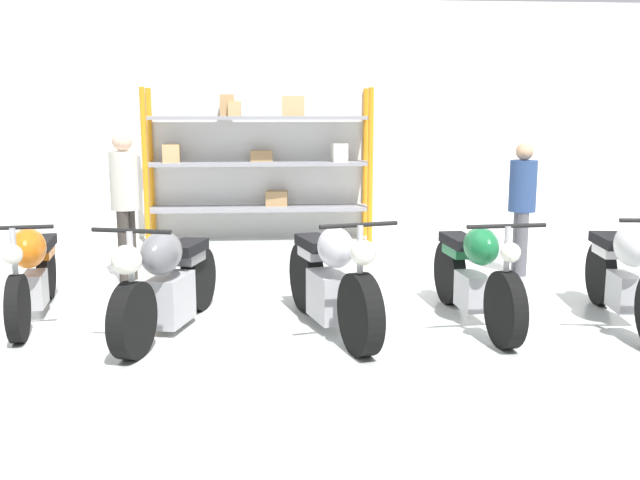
# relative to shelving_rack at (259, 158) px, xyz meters

# --- Properties ---
(ground_plane) EXTENTS (30.00, 30.00, 0.00)m
(ground_plane) POSITION_rel_shelving_rack_xyz_m (0.62, -4.31, -1.26)
(ground_plane) COLOR silver
(back_wall) EXTENTS (30.00, 0.08, 3.60)m
(back_wall) POSITION_rel_shelving_rack_xyz_m (0.62, 0.36, 0.54)
(back_wall) COLOR white
(back_wall) RESTS_ON ground_plane
(shelving_rack) EXTENTS (3.38, 0.63, 2.29)m
(shelving_rack) POSITION_rel_shelving_rack_xyz_m (0.00, 0.00, 0.00)
(shelving_rack) COLOR orange
(shelving_rack) RESTS_ON ground_plane
(motorcycle_orange) EXTENTS (0.65, 2.08, 1.00)m
(motorcycle_orange) POSITION_rel_shelving_rack_xyz_m (-2.13, -3.99, -0.78)
(motorcycle_orange) COLOR black
(motorcycle_orange) RESTS_ON ground_plane
(motorcycle_grey) EXTENTS (0.86, 2.03, 1.04)m
(motorcycle_grey) POSITION_rel_shelving_rack_xyz_m (-0.79, -4.55, -0.80)
(motorcycle_grey) COLOR black
(motorcycle_grey) RESTS_ON ground_plane
(motorcycle_silver) EXTENTS (0.83, 2.04, 1.08)m
(motorcycle_silver) POSITION_rel_shelving_rack_xyz_m (0.66, -4.62, -0.80)
(motorcycle_silver) COLOR black
(motorcycle_silver) RESTS_ON ground_plane
(motorcycle_green) EXTENTS (0.68, 2.06, 1.04)m
(motorcycle_green) POSITION_rel_shelving_rack_xyz_m (2.01, -4.49, -0.79)
(motorcycle_green) COLOR black
(motorcycle_green) RESTS_ON ground_plane
(motorcycle_white) EXTENTS (0.67, 2.00, 1.09)m
(motorcycle_white) POSITION_rel_shelving_rack_xyz_m (3.40, -4.63, -0.75)
(motorcycle_white) COLOR black
(motorcycle_white) RESTS_ON ground_plane
(person_browsing) EXTENTS (0.39, 0.39, 1.73)m
(person_browsing) POSITION_rel_shelving_rack_xyz_m (-1.51, -2.56, -0.24)
(person_browsing) COLOR #38332D
(person_browsing) RESTS_ON ground_plane
(person_near_rack) EXTENTS (0.34, 0.34, 1.59)m
(person_near_rack) POSITION_rel_shelving_rack_xyz_m (3.14, -2.56, -0.33)
(person_near_rack) COLOR #595960
(person_near_rack) RESTS_ON ground_plane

